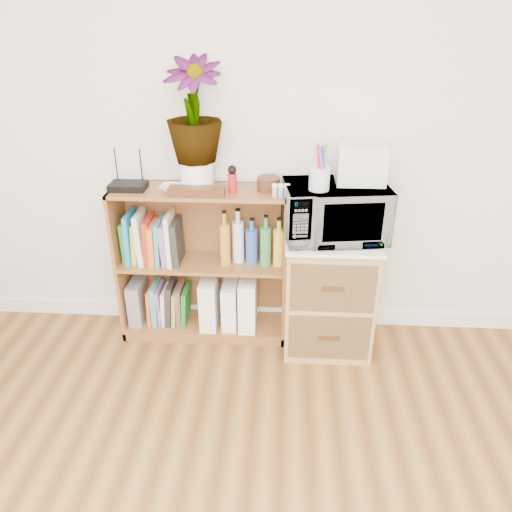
{
  "coord_description": "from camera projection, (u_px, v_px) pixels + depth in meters",
  "views": [
    {
      "loc": [
        0.13,
        -0.52,
        1.88
      ],
      "look_at": [
        -0.02,
        1.95,
        0.62
      ],
      "focal_mm": 35.0,
      "sensor_mm": 36.0,
      "label": 1
    }
  ],
  "objects": [
    {
      "name": "microwave",
      "position": [
        335.0,
        212.0,
        2.7
      ],
      "size": [
        0.59,
        0.44,
        0.3
      ],
      "primitive_type": "imported",
      "rotation": [
        0.0,
        0.0,
        0.14
      ],
      "color": "white",
      "rests_on": "wicker_unit"
    },
    {
      "name": "cookbooks",
      "position": [
        152.0,
        239.0,
        2.93
      ],
      "size": [
        0.34,
        0.2,
        0.31
      ],
      "color": "#268022",
      "rests_on": "bookshelf"
    },
    {
      "name": "skirting_board",
      "position": [
        262.0,
        313.0,
        3.29
      ],
      "size": [
        4.0,
        0.02,
        0.1
      ],
      "primitive_type": "cube",
      "color": "white",
      "rests_on": "ground"
    },
    {
      "name": "potted_plant",
      "position": [
        193.0,
        110.0,
        2.6
      ],
      "size": [
        0.3,
        0.3,
        0.54
      ],
      "primitive_type": "imported",
      "color": "#2F6C2B",
      "rests_on": "plant_pot"
    },
    {
      "name": "trinket_box",
      "position": [
        197.0,
        191.0,
        2.68
      ],
      "size": [
        0.3,
        0.08,
        0.05
      ],
      "primitive_type": "cube",
      "color": "#381C0F",
      "rests_on": "bookshelf"
    },
    {
      "name": "magazine_holder_mid",
      "position": [
        230.0,
        303.0,
        3.09
      ],
      "size": [
        0.09,
        0.23,
        0.29
      ],
      "primitive_type": "cube",
      "color": "white",
      "rests_on": "bookshelf"
    },
    {
      "name": "bookshelf",
      "position": [
        203.0,
        265.0,
        2.99
      ],
      "size": [
        1.0,
        0.3,
        0.95
      ],
      "primitive_type": "cube",
      "color": "brown",
      "rests_on": "ground"
    },
    {
      "name": "magazine_holder_right",
      "position": [
        248.0,
        301.0,
        3.08
      ],
      "size": [
        0.1,
        0.26,
        0.33
      ],
      "primitive_type": "cube",
      "color": "white",
      "rests_on": "bookshelf"
    },
    {
      "name": "liquor_bottles",
      "position": [
        251.0,
        240.0,
        2.9
      ],
      "size": [
        0.37,
        0.07,
        0.32
      ],
      "color": "#BD8523",
      "rests_on": "bookshelf"
    },
    {
      "name": "kokeshi_doll",
      "position": [
        232.0,
        183.0,
        2.71
      ],
      "size": [
        0.05,
        0.05,
        0.11
      ],
      "primitive_type": "cylinder",
      "color": "#A8141A",
      "rests_on": "bookshelf"
    },
    {
      "name": "file_box",
      "position": [
        138.0,
        301.0,
        3.14
      ],
      "size": [
        0.08,
        0.22,
        0.27
      ],
      "primitive_type": "cube",
      "color": "gray",
      "rests_on": "bookshelf"
    },
    {
      "name": "router",
      "position": [
        128.0,
        186.0,
        2.77
      ],
      "size": [
        0.2,
        0.14,
        0.04
      ],
      "primitive_type": "cube",
      "color": "black",
      "rests_on": "bookshelf"
    },
    {
      "name": "small_appliance",
      "position": [
        361.0,
        164.0,
        2.63
      ],
      "size": [
        0.25,
        0.21,
        0.2
      ],
      "primitive_type": "cube",
      "color": "silver",
      "rests_on": "microwave"
    },
    {
      "name": "plant_pot",
      "position": [
        197.0,
        175.0,
        2.76
      ],
      "size": [
        0.18,
        0.18,
        0.16
      ],
      "primitive_type": "cylinder",
      "color": "white",
      "rests_on": "bookshelf"
    },
    {
      "name": "lower_books",
      "position": [
        169.0,
        303.0,
        3.13
      ],
      "size": [
        0.25,
        0.19,
        0.28
      ],
      "color": "#DA5226",
      "rests_on": "bookshelf"
    },
    {
      "name": "wicker_unit",
      "position": [
        328.0,
        293.0,
        2.94
      ],
      "size": [
        0.5,
        0.45,
        0.7
      ],
      "primitive_type": "cube",
      "color": "#9E7542",
      "rests_on": "ground"
    },
    {
      "name": "paint_jars",
      "position": [
        281.0,
        191.0,
        2.66
      ],
      "size": [
        0.12,
        0.04,
        0.06
      ],
      "primitive_type": "cube",
      "color": "pink",
      "rests_on": "bookshelf"
    },
    {
      "name": "white_bowl",
      "position": [
        172.0,
        188.0,
        2.75
      ],
      "size": [
        0.13,
        0.13,
        0.03
      ],
      "primitive_type": "imported",
      "color": "silver",
      "rests_on": "bookshelf"
    },
    {
      "name": "pen_cup",
      "position": [
        319.0,
        179.0,
        2.54
      ],
      "size": [
        0.11,
        0.11,
        0.12
      ],
      "primitive_type": "cylinder",
      "color": "silver",
      "rests_on": "microwave"
    },
    {
      "name": "magazine_holder_left",
      "position": [
        210.0,
        301.0,
        3.09
      ],
      "size": [
        0.1,
        0.25,
        0.32
      ],
      "primitive_type": "cube",
      "color": "white",
      "rests_on": "bookshelf"
    },
    {
      "name": "wooden_bowl",
      "position": [
        268.0,
        184.0,
        2.75
      ],
      "size": [
        0.13,
        0.13,
        0.07
      ],
      "primitive_type": "cylinder",
      "color": "#3A200F",
      "rests_on": "bookshelf"
    }
  ]
}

